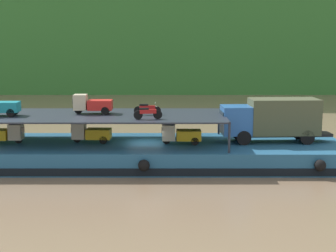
{
  "coord_description": "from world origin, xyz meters",
  "views": [
    {
      "loc": [
        1.52,
        -35.43,
        8.58
      ],
      "look_at": [
        1.55,
        0.0,
        2.7
      ],
      "focal_mm": 54.52,
      "sensor_mm": 36.0,
      "label": 1
    }
  ],
  "objects_px": {
    "covered_lorry": "(272,118)",
    "mini_truck_lower_mid": "(180,134)",
    "mini_truck_lower_aft": "(91,133)",
    "motorcycle_upper_port": "(147,113)",
    "cargo_barge": "(146,153)",
    "mini_truck_upper_mid": "(92,104)",
    "mini_truck_lower_stern": "(4,134)",
    "motorcycle_upper_centre": "(147,109)"
  },
  "relations": [
    {
      "from": "covered_lorry",
      "to": "mini_truck_upper_mid",
      "type": "distance_m",
      "value": 12.85
    },
    {
      "from": "covered_lorry",
      "to": "mini_truck_lower_aft",
      "type": "relative_size",
      "value": 2.86
    },
    {
      "from": "covered_lorry",
      "to": "motorcycle_upper_port",
      "type": "xyz_separation_m",
      "value": [
        -8.77,
        -2.36,
        0.74
      ]
    },
    {
      "from": "mini_truck_upper_mid",
      "to": "mini_truck_lower_aft",
      "type": "bearing_deg",
      "value": -101.34
    },
    {
      "from": "mini_truck_lower_stern",
      "to": "mini_truck_lower_aft",
      "type": "height_order",
      "value": "same"
    },
    {
      "from": "mini_truck_upper_mid",
      "to": "motorcycle_upper_port",
      "type": "bearing_deg",
      "value": -32.9
    },
    {
      "from": "motorcycle_upper_port",
      "to": "mini_truck_lower_stern",
      "type": "bearing_deg",
      "value": 169.44
    },
    {
      "from": "mini_truck_lower_mid",
      "to": "mini_truck_lower_stern",
      "type": "bearing_deg",
      "value": 178.93
    },
    {
      "from": "covered_lorry",
      "to": "mini_truck_upper_mid",
      "type": "height_order",
      "value": "mini_truck_upper_mid"
    },
    {
      "from": "cargo_barge",
      "to": "mini_truck_lower_aft",
      "type": "height_order",
      "value": "mini_truck_lower_aft"
    },
    {
      "from": "mini_truck_lower_mid",
      "to": "motorcycle_upper_centre",
      "type": "relative_size",
      "value": 1.45
    },
    {
      "from": "covered_lorry",
      "to": "mini_truck_lower_mid",
      "type": "height_order",
      "value": "covered_lorry"
    },
    {
      "from": "cargo_barge",
      "to": "motorcycle_upper_centre",
      "type": "relative_size",
      "value": 14.66
    },
    {
      "from": "mini_truck_lower_mid",
      "to": "covered_lorry",
      "type": "bearing_deg",
      "value": 6.07
    },
    {
      "from": "motorcycle_upper_centre",
      "to": "motorcycle_upper_port",
      "type": "bearing_deg",
      "value": -86.68
    },
    {
      "from": "covered_lorry",
      "to": "motorcycle_upper_port",
      "type": "relative_size",
      "value": 4.18
    },
    {
      "from": "mini_truck_lower_aft",
      "to": "covered_lorry",
      "type": "bearing_deg",
      "value": 0.77
    },
    {
      "from": "mini_truck_upper_mid",
      "to": "cargo_barge",
      "type": "bearing_deg",
      "value": -8.11
    },
    {
      "from": "mini_truck_lower_aft",
      "to": "cargo_barge",
      "type": "bearing_deg",
      "value": -1.81
    },
    {
      "from": "mini_truck_lower_aft",
      "to": "mini_truck_upper_mid",
      "type": "xyz_separation_m",
      "value": [
        0.09,
        0.43,
        2.0
      ]
    },
    {
      "from": "mini_truck_lower_aft",
      "to": "mini_truck_lower_stern",
      "type": "bearing_deg",
      "value": -177.25
    },
    {
      "from": "covered_lorry",
      "to": "motorcycle_upper_centre",
      "type": "xyz_separation_m",
      "value": [
        -8.89,
        -0.27,
        0.74
      ]
    },
    {
      "from": "mini_truck_lower_stern",
      "to": "mini_truck_upper_mid",
      "type": "relative_size",
      "value": 1.0
    },
    {
      "from": "cargo_barge",
      "to": "mini_truck_lower_stern",
      "type": "bearing_deg",
      "value": -179.05
    },
    {
      "from": "mini_truck_lower_aft",
      "to": "mini_truck_lower_mid",
      "type": "distance_m",
      "value": 6.38
    },
    {
      "from": "cargo_barge",
      "to": "motorcycle_upper_port",
      "type": "xyz_separation_m",
      "value": [
        0.18,
        -2.06,
        3.18
      ]
    },
    {
      "from": "mini_truck_lower_stern",
      "to": "covered_lorry",
      "type": "bearing_deg",
      "value": 1.4
    },
    {
      "from": "cargo_barge",
      "to": "mini_truck_upper_mid",
      "type": "height_order",
      "value": "mini_truck_upper_mid"
    },
    {
      "from": "cargo_barge",
      "to": "mini_truck_lower_stern",
      "type": "height_order",
      "value": "mini_truck_lower_stern"
    },
    {
      "from": "cargo_barge",
      "to": "motorcycle_upper_port",
      "type": "bearing_deg",
      "value": -85.14
    },
    {
      "from": "covered_lorry",
      "to": "mini_truck_lower_stern",
      "type": "relative_size",
      "value": 2.89
    },
    {
      "from": "cargo_barge",
      "to": "mini_truck_lower_mid",
      "type": "distance_m",
      "value": 2.83
    },
    {
      "from": "mini_truck_lower_mid",
      "to": "mini_truck_upper_mid",
      "type": "height_order",
      "value": "mini_truck_upper_mid"
    },
    {
      "from": "motorcycle_upper_port",
      "to": "cargo_barge",
      "type": "bearing_deg",
      "value": 94.86
    },
    {
      "from": "cargo_barge",
      "to": "covered_lorry",
      "type": "relative_size",
      "value": 3.52
    },
    {
      "from": "mini_truck_lower_mid",
      "to": "motorcycle_upper_port",
      "type": "bearing_deg",
      "value": -143.21
    },
    {
      "from": "mini_truck_lower_mid",
      "to": "cargo_barge",
      "type": "bearing_deg",
      "value": 170.63
    },
    {
      "from": "cargo_barge",
      "to": "mini_truck_lower_mid",
      "type": "xyz_separation_m",
      "value": [
        2.4,
        -0.4,
        1.44
      ]
    },
    {
      "from": "cargo_barge",
      "to": "mini_truck_lower_stern",
      "type": "relative_size",
      "value": 10.15
    },
    {
      "from": "covered_lorry",
      "to": "mini_truck_lower_mid",
      "type": "distance_m",
      "value": 6.65
    },
    {
      "from": "motorcycle_upper_centre",
      "to": "cargo_barge",
      "type": "bearing_deg",
      "value": -154.69
    },
    {
      "from": "cargo_barge",
      "to": "covered_lorry",
      "type": "xyz_separation_m",
      "value": [
        8.94,
        0.3,
        2.45
      ]
    }
  ]
}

